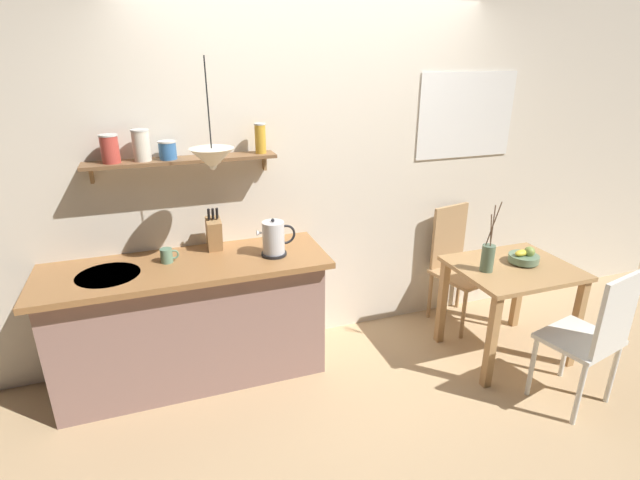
{
  "coord_description": "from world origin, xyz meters",
  "views": [
    {
      "loc": [
        -1.12,
        -2.65,
        2.15
      ],
      "look_at": [
        -0.1,
        0.25,
        0.95
      ],
      "focal_mm": 26.95,
      "sensor_mm": 36.0,
      "label": 1
    }
  ],
  "objects_px": {
    "dining_table": "(511,283)",
    "fruit_bowl": "(524,257)",
    "coffee_mug_by_sink": "(167,255)",
    "knife_block": "(214,233)",
    "electric_kettle": "(274,239)",
    "twig_vase": "(488,257)",
    "dining_chair_near": "(594,334)",
    "dining_chair_far": "(457,261)",
    "pendant_lamp": "(212,159)"
  },
  "relations": [
    {
      "from": "fruit_bowl",
      "to": "knife_block",
      "type": "bearing_deg",
      "value": 164.21
    },
    {
      "from": "coffee_mug_by_sink",
      "to": "dining_table",
      "type": "bearing_deg",
      "value": -12.29
    },
    {
      "from": "dining_table",
      "to": "fruit_bowl",
      "type": "relative_size",
      "value": 3.9
    },
    {
      "from": "electric_kettle",
      "to": "fruit_bowl",
      "type": "bearing_deg",
      "value": -12.16
    },
    {
      "from": "twig_vase",
      "to": "fruit_bowl",
      "type": "bearing_deg",
      "value": 3.3
    },
    {
      "from": "dining_chair_near",
      "to": "coffee_mug_by_sink",
      "type": "distance_m",
      "value": 2.72
    },
    {
      "from": "dining_table",
      "to": "electric_kettle",
      "type": "relative_size",
      "value": 3.16
    },
    {
      "from": "fruit_bowl",
      "to": "twig_vase",
      "type": "xyz_separation_m",
      "value": [
        -0.34,
        -0.02,
        0.06
      ]
    },
    {
      "from": "fruit_bowl",
      "to": "electric_kettle",
      "type": "distance_m",
      "value": 1.81
    },
    {
      "from": "dining_table",
      "to": "dining_chair_near",
      "type": "distance_m",
      "value": 0.67
    },
    {
      "from": "dining_table",
      "to": "electric_kettle",
      "type": "xyz_separation_m",
      "value": [
        -1.66,
        0.4,
        0.41
      ]
    },
    {
      "from": "dining_table",
      "to": "coffee_mug_by_sink",
      "type": "bearing_deg",
      "value": 167.71
    },
    {
      "from": "fruit_bowl",
      "to": "coffee_mug_by_sink",
      "type": "bearing_deg",
      "value": 168.64
    },
    {
      "from": "dining_table",
      "to": "fruit_bowl",
      "type": "distance_m",
      "value": 0.21
    },
    {
      "from": "dining_chair_far",
      "to": "twig_vase",
      "type": "bearing_deg",
      "value": -107.3
    },
    {
      "from": "fruit_bowl",
      "to": "coffee_mug_by_sink",
      "type": "relative_size",
      "value": 1.82
    },
    {
      "from": "dining_chair_near",
      "to": "twig_vase",
      "type": "distance_m",
      "value": 0.79
    },
    {
      "from": "pendant_lamp",
      "to": "dining_table",
      "type": "bearing_deg",
      "value": -9.58
    },
    {
      "from": "dining_table",
      "to": "fruit_bowl",
      "type": "height_order",
      "value": "fruit_bowl"
    },
    {
      "from": "dining_table",
      "to": "dining_chair_far",
      "type": "distance_m",
      "value": 0.59
    },
    {
      "from": "dining_chair_far",
      "to": "fruit_bowl",
      "type": "relative_size",
      "value": 4.63
    },
    {
      "from": "coffee_mug_by_sink",
      "to": "knife_block",
      "type": "bearing_deg",
      "value": 18.93
    },
    {
      "from": "dining_chair_near",
      "to": "dining_chair_far",
      "type": "distance_m",
      "value": 1.25
    },
    {
      "from": "electric_kettle",
      "to": "knife_block",
      "type": "distance_m",
      "value": 0.43
    },
    {
      "from": "twig_vase",
      "to": "knife_block",
      "type": "distance_m",
      "value": 1.89
    },
    {
      "from": "dining_table",
      "to": "dining_chair_near",
      "type": "height_order",
      "value": "dining_chair_near"
    },
    {
      "from": "electric_kettle",
      "to": "coffee_mug_by_sink",
      "type": "xyz_separation_m",
      "value": [
        -0.68,
        0.11,
        -0.07
      ]
    },
    {
      "from": "dining_chair_far",
      "to": "coffee_mug_by_sink",
      "type": "distance_m",
      "value": 2.32
    },
    {
      "from": "dining_table",
      "to": "twig_vase",
      "type": "distance_m",
      "value": 0.34
    },
    {
      "from": "electric_kettle",
      "to": "pendant_lamp",
      "type": "height_order",
      "value": "pendant_lamp"
    },
    {
      "from": "knife_block",
      "to": "electric_kettle",
      "type": "bearing_deg",
      "value": -31.33
    },
    {
      "from": "electric_kettle",
      "to": "dining_chair_near",
      "type": "bearing_deg",
      "value": -31.28
    },
    {
      "from": "knife_block",
      "to": "coffee_mug_by_sink",
      "type": "relative_size",
      "value": 2.64
    },
    {
      "from": "electric_kettle",
      "to": "pendant_lamp",
      "type": "relative_size",
      "value": 0.42
    },
    {
      "from": "dining_chair_near",
      "to": "pendant_lamp",
      "type": "bearing_deg",
      "value": 154.59
    },
    {
      "from": "dining_chair_far",
      "to": "electric_kettle",
      "type": "height_order",
      "value": "electric_kettle"
    },
    {
      "from": "knife_block",
      "to": "pendant_lamp",
      "type": "height_order",
      "value": "pendant_lamp"
    },
    {
      "from": "dining_chair_near",
      "to": "pendant_lamp",
      "type": "distance_m",
      "value": 2.55
    },
    {
      "from": "fruit_bowl",
      "to": "electric_kettle",
      "type": "relative_size",
      "value": 0.81
    },
    {
      "from": "twig_vase",
      "to": "coffee_mug_by_sink",
      "type": "bearing_deg",
      "value": 166.36
    },
    {
      "from": "dining_chair_near",
      "to": "dining_chair_far",
      "type": "xyz_separation_m",
      "value": [
        -0.14,
        1.24,
        -0.01
      ]
    },
    {
      "from": "dining_chair_near",
      "to": "twig_vase",
      "type": "height_order",
      "value": "twig_vase"
    },
    {
      "from": "knife_block",
      "to": "dining_chair_near",
      "type": "bearing_deg",
      "value": -31.29
    },
    {
      "from": "electric_kettle",
      "to": "knife_block",
      "type": "height_order",
      "value": "knife_block"
    },
    {
      "from": "dining_chair_near",
      "to": "twig_vase",
      "type": "xyz_separation_m",
      "value": [
        -0.32,
        0.66,
        0.29
      ]
    },
    {
      "from": "dining_chair_near",
      "to": "fruit_bowl",
      "type": "relative_size",
      "value": 4.55
    },
    {
      "from": "twig_vase",
      "to": "coffee_mug_by_sink",
      "type": "height_order",
      "value": "twig_vase"
    },
    {
      "from": "dining_chair_far",
      "to": "electric_kettle",
      "type": "relative_size",
      "value": 3.76
    },
    {
      "from": "dining_table",
      "to": "knife_block",
      "type": "height_order",
      "value": "knife_block"
    },
    {
      "from": "dining_table",
      "to": "twig_vase",
      "type": "relative_size",
      "value": 1.65
    }
  ]
}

